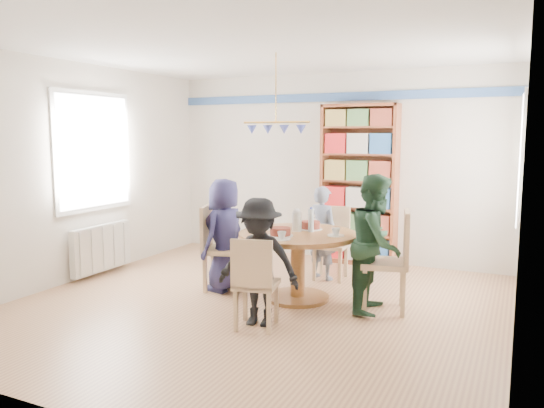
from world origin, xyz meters
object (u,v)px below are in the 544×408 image
Objects in this scene: chair_left at (216,243)px; chair_far at (332,239)px; dining_table at (298,250)px; person_far at (322,233)px; bookshelf at (359,186)px; person_near at (259,262)px; radiator at (102,248)px; chair_near at (254,279)px; chair_right at (393,256)px; person_right at (376,243)px; person_left at (225,235)px.

chair_far is at bearing 44.90° from chair_left.
person_far is (-0.05, 0.91, 0.03)m from dining_table.
bookshelf is at bearing 59.87° from chair_left.
chair_far is at bearing -94.71° from bookshelf.
chair_left is at bearing 131.63° from person_near.
radiator is at bearing -157.67° from chair_far.
chair_left is 1.13× the size of chair_near.
person_right is at bearing -159.73° from chair_right.
person_right reaches higher than chair_right.
person_far is at bearing 91.38° from chair_near.
dining_table is at bearing -177.11° from chair_right.
person_near reaches higher than chair_far.
chair_left is at bearing -79.55° from person_left.
bookshelf reaches higher than person_far.
chair_left is 0.70× the size of person_right.
person_left reaches higher than dining_table.
chair_far reaches higher than dining_table.
chair_right is at bearing 2.49° from radiator.
person_right reaches higher than chair_near.
chair_far is at bearing -113.31° from person_far.
dining_table is 1.02m from chair_left.
chair_near is 0.20m from person_near.
chair_near is at bearing -90.15° from dining_table.
radiator is 1.14× the size of chair_near.
person_near reaches higher than chair_left.
radiator is 3.58m from bookshelf.
chair_near is at bearing -91.32° from chair_far.
person_left reaches higher than radiator.
chair_right is 1.39m from chair_far.
person_near is (0.02, -1.81, 0.02)m from person_far.
person_far is (-0.05, 1.95, 0.11)m from chair_near.
person_right is (0.83, -1.04, 0.21)m from chair_far.
radiator is at bearing -80.06° from person_left.
person_left is 1.78m from person_right.
chair_far is 1.43m from person_left.
radiator is at bearing -144.35° from bookshelf.
person_far is (0.86, 0.94, -0.07)m from person_left.
chair_right is (3.76, 0.16, 0.23)m from radiator.
chair_left is 0.84× the size of person_far.
person_left is (-0.91, 1.01, 0.17)m from chair_near.
chair_far is 0.17m from person_far.
chair_far is (-0.99, 0.97, -0.08)m from chair_right.
radiator is 2.88m from person_far.
chair_left is at bearing 2.52° from radiator.
person_left is at bearing 64.45° from person_far.
chair_near is 0.72× the size of person_near.
chair_far is at bearing 36.15° from person_right.
person_right reaches higher than person_left.
chair_right is 0.80× the size of person_left.
chair_far is at bearing 87.49° from dining_table.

